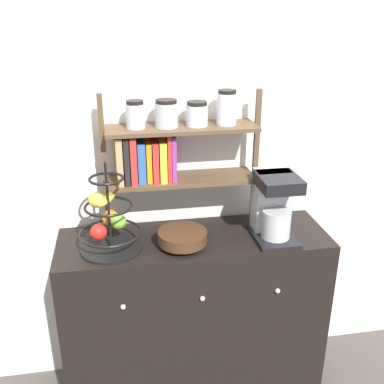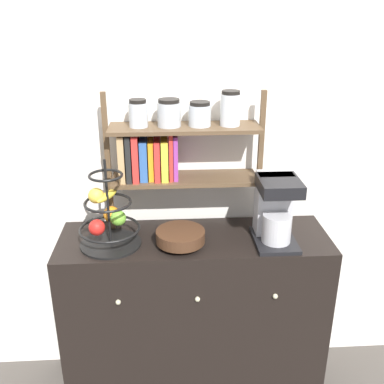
# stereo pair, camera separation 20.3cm
# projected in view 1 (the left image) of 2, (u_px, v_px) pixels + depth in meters

# --- Properties ---
(wall_back) EXTENTS (7.00, 0.05, 2.60)m
(wall_back) POSITION_uv_depth(u_px,v_px,m) (186.00, 142.00, 2.20)
(wall_back) COLOR silver
(wall_back) RESTS_ON ground_plane
(sideboard) EXTENTS (1.28, 0.43, 0.90)m
(sideboard) POSITION_uv_depth(u_px,v_px,m) (194.00, 315.00, 2.30)
(sideboard) COLOR black
(sideboard) RESTS_ON ground_plane
(coffee_maker) EXTENTS (0.19, 0.26, 0.32)m
(coffee_maker) POSITION_uv_depth(u_px,v_px,m) (274.00, 205.00, 2.09)
(coffee_maker) COLOR black
(coffee_maker) RESTS_ON sideboard
(fruit_stand) EXTENTS (0.28, 0.28, 0.41)m
(fruit_stand) POSITION_uv_depth(u_px,v_px,m) (108.00, 222.00, 1.98)
(fruit_stand) COLOR black
(fruit_stand) RESTS_ON sideboard
(wooden_bowl) EXTENTS (0.22, 0.22, 0.08)m
(wooden_bowl) POSITION_uv_depth(u_px,v_px,m) (182.00, 238.00, 2.03)
(wooden_bowl) COLOR #422819
(wooden_bowl) RESTS_ON sideboard
(shelf_hutch) EXTENTS (0.74, 0.20, 0.67)m
(shelf_hutch) POSITION_uv_depth(u_px,v_px,m) (168.00, 145.00, 2.05)
(shelf_hutch) COLOR brown
(shelf_hutch) RESTS_ON sideboard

